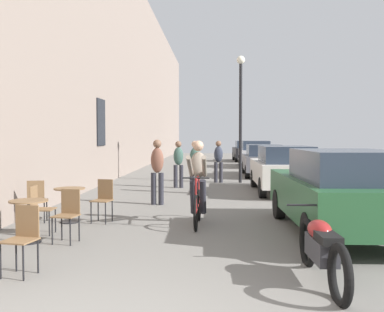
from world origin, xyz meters
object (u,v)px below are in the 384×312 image
street_lamp (241,103)px  parked_car_nearest (339,191)px  cafe_chair_mid_toward_wall (39,206)px  pedestrian_mid (195,164)px  cafe_chair_far_toward_wall (103,197)px  parked_car_fourth (255,153)px  cafe_chair_near_toward_street (23,235)px  cafe_table_mid (29,212)px  cafe_chair_mid_toward_street (68,212)px  pedestrian_near (157,168)px  parked_car_second (283,168)px  pedestrian_far (178,162)px  cafe_table_far (70,198)px  cyclist_on_bicycle (198,185)px  parked_motorcycle (322,249)px  cafe_chair_far_toward_street (37,198)px  parked_car_fifth (246,151)px  parked_car_third (263,160)px  pedestrian_furthest (218,159)px

street_lamp → parked_car_nearest: street_lamp is taller
cafe_chair_mid_toward_wall → pedestrian_mid: pedestrian_mid is taller
cafe_chair_far_toward_wall → parked_car_fourth: parked_car_fourth is taller
cafe_chair_near_toward_street → cafe_table_mid: (-0.65, 1.69, 0.00)m
cafe_chair_mid_toward_street → pedestrian_near: (0.98, 4.18, 0.45)m
cafe_chair_mid_toward_wall → pedestrian_near: 4.02m
parked_car_second → parked_car_nearest: bearing=-89.2°
pedestrian_near → pedestrian_far: bearing=86.4°
cafe_table_far → parked_car_second: (5.21, 5.16, 0.26)m
cyclist_on_bicycle → street_lamp: bearing=80.7°
cafe_chair_mid_toward_street → street_lamp: (3.49, 9.89, 2.59)m
cafe_chair_mid_toward_wall → parked_motorcycle: size_ratio=0.41×
cafe_chair_near_toward_street → cafe_chair_mid_toward_wall: bearing=107.2°
parked_car_fourth → cafe_chair_far_toward_street: bearing=-109.3°
cafe_chair_far_toward_street → cyclist_on_bicycle: cyclist_on_bicycle is taller
cafe_chair_far_toward_street → cyclist_on_bicycle: 3.36m
street_lamp → parked_car_fourth: street_lamp is taller
parked_car_fifth → pedestrian_near: bearing=-100.3°
cafe_chair_mid_toward_wall → cafe_chair_far_toward_wall: (0.88, 1.20, 0.00)m
cafe_table_far → parked_car_third: bearing=64.8°
cafe_table_mid → pedestrian_far: size_ratio=0.44×
pedestrian_furthest → street_lamp: street_lamp is taller
cafe_table_far → parked_car_fourth: 18.09m
cyclist_on_bicycle → pedestrian_mid: (-0.28, 4.86, 0.13)m
pedestrian_furthest → parked_car_fifth: pedestrian_furthest is taller
cafe_chair_mid_toward_wall → pedestrian_furthest: size_ratio=0.55×
cafe_table_far → parked_car_second: parked_car_second is taller
parked_car_nearest → parked_car_third: size_ratio=1.09×
pedestrian_near → street_lamp: (2.50, 5.71, 2.14)m
cafe_table_mid → parked_car_second: 8.74m
cafe_table_mid → cyclist_on_bicycle: 3.31m
cafe_table_far → cyclist_on_bicycle: bearing=-0.3°
cafe_chair_mid_toward_wall → pedestrian_mid: (2.59, 5.97, 0.42)m
cafe_table_mid → cafe_table_far: (0.11, 1.77, 0.00)m
cafe_chair_far_toward_wall → parked_car_second: bearing=48.4°
parked_car_third → parked_car_fourth: parked_car_fourth is taller
cyclist_on_bicycle → parked_car_nearest: (2.61, -0.87, -0.00)m
cafe_table_mid → parked_car_fourth: size_ratio=0.16×
cafe_table_mid → pedestrian_mid: bearing=69.2°
pedestrian_mid → cyclist_on_bicycle: bearing=-86.8°
cafe_table_far → pedestrian_far: 6.60m
cafe_table_far → parked_car_fifth: (5.29, 23.26, 0.25)m
cafe_table_mid → cafe_chair_mid_toward_wall: 0.65m
pedestrian_mid → parked_car_third: size_ratio=0.41×
parked_car_nearest → parked_car_fourth: 18.14m
cafe_chair_mid_toward_street → cafe_chair_mid_toward_wall: same height
cafe_table_mid → parked_car_second: parked_car_second is taller
cafe_chair_near_toward_street → cafe_table_mid: bearing=110.9°
pedestrian_near → parked_car_third: (3.68, 8.55, -0.22)m
cafe_chair_mid_toward_wall → parked_car_second: parked_car_second is taller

